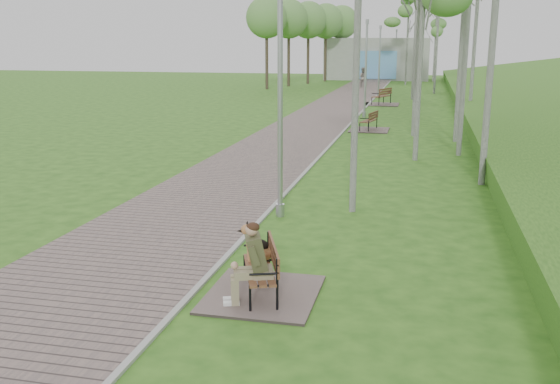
{
  "coord_description": "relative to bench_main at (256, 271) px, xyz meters",
  "views": [
    {
      "loc": [
        3.3,
        -12.54,
        3.77
      ],
      "look_at": [
        0.74,
        -1.49,
        1.01
      ],
      "focal_mm": 40.0,
      "sensor_mm": 36.0,
      "label": 1
    }
  ],
  "objects": [
    {
      "name": "bench_main",
      "position": [
        0.0,
        0.0,
        0.0
      ],
      "size": [
        1.65,
        1.83,
        1.44
      ],
      "color": "#695855",
      "rests_on": "ground"
    },
    {
      "name": "kerb",
      "position": [
        -0.96,
        25.54,
        -0.37
      ],
      "size": [
        0.1,
        67.0,
        0.05
      ],
      "primitive_type": "cube",
      "color": "#999993",
      "rests_on": "ground"
    },
    {
      "name": "building_north",
      "position": [
        -2.46,
        55.01,
        1.6
      ],
      "size": [
        10.0,
        5.2,
        4.0
      ],
      "color": "#9E9E99",
      "rests_on": "ground"
    },
    {
      "name": "lamp_post_third",
      "position": [
        -0.76,
        34.3,
        1.81
      ],
      "size": [
        0.18,
        0.18,
        4.73
      ],
      "color": "#9B9DA3",
      "rests_on": "ground"
    },
    {
      "name": "walkway",
      "position": [
        -2.71,
        25.54,
        -0.38
      ],
      "size": [
        3.5,
        67.0,
        0.04
      ],
      "primitive_type": "cube",
      "color": "#695855",
      "rests_on": "ground"
    },
    {
      "name": "bench_second",
      "position": [
        0.03,
        18.36,
        -0.21
      ],
      "size": [
        1.65,
        1.83,
        1.01
      ],
      "color": "#695855",
      "rests_on": "ground"
    },
    {
      "name": "birch_distant_b",
      "position": [
        2.97,
        52.77,
        5.09
      ],
      "size": [
        2.25,
        2.25,
        6.99
      ],
      "color": "silver",
      "rests_on": "ground"
    },
    {
      "name": "bench_third",
      "position": [
        -0.22,
        29.63,
        -0.17
      ],
      "size": [
        2.01,
        2.23,
        1.23
      ],
      "color": "#695855",
      "rests_on": "ground"
    },
    {
      "name": "birch_distant_a",
      "position": [
        0.59,
        47.7,
        6.22
      ],
      "size": [
        2.72,
        2.72,
        8.43
      ],
      "color": "silver",
      "rests_on": "ground"
    },
    {
      "name": "ground",
      "position": [
        -0.96,
        4.04,
        -0.4
      ],
      "size": [
        120.0,
        120.0,
        0.0
      ],
      "primitive_type": "plane",
      "color": "#295718",
      "rests_on": "ground"
    },
    {
      "name": "pedestrian_near",
      "position": [
        -3.19,
        42.84,
        0.35
      ],
      "size": [
        0.65,
        0.55,
        1.51
      ],
      "primitive_type": "imported",
      "rotation": [
        0.0,
        0.0,
        2.73
      ],
      "color": "white",
      "rests_on": "ground"
    },
    {
      "name": "pedestrian_far",
      "position": [
        -2.75,
        43.51,
        0.41
      ],
      "size": [
        0.84,
        0.68,
        1.62
      ],
      "primitive_type": "imported",
      "rotation": [
        0.0,
        0.0,
        3.23
      ],
      "color": "gray",
      "rests_on": "ground"
    },
    {
      "name": "lamp_post_far",
      "position": [
        -0.69,
        54.85,
        1.85
      ],
      "size": [
        0.19,
        0.19,
        4.81
      ],
      "color": "#9B9DA3",
      "rests_on": "ground"
    },
    {
      "name": "lamp_post_near",
      "position": [
        -0.64,
        4.37,
        1.86
      ],
      "size": [
        0.19,
        0.19,
        4.84
      ],
      "color": "#9B9DA3",
      "rests_on": "ground"
    },
    {
      "name": "lamp_post_second",
      "position": [
        -0.6,
        23.06,
        1.83
      ],
      "size": [
        0.18,
        0.18,
        4.77
      ],
      "color": "#9B9DA3",
      "rests_on": "ground"
    }
  ]
}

